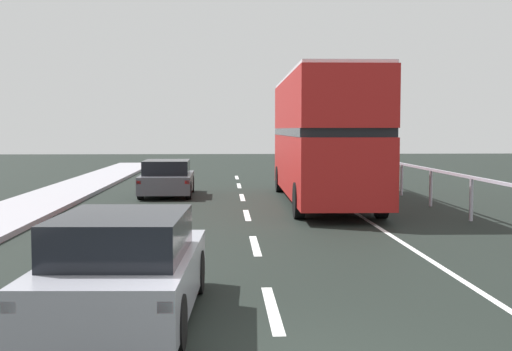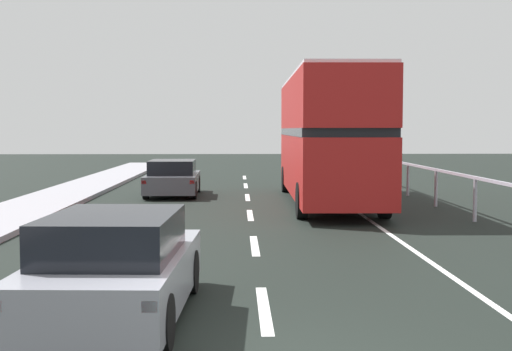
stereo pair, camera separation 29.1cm
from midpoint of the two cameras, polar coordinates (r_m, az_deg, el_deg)
name	(u,v)px [view 2 (the right image)]	position (r m, az deg, el deg)	size (l,w,h in m)	color
lane_paint_markings	(339,237)	(15.45, 7.62, -5.19)	(3.34, 46.00, 0.01)	silver
bridge_side_railing	(501,191)	(17.07, 20.59, -1.28)	(0.10, 42.00, 1.21)	#B3AEBF
double_decker_bus_red	(327,135)	(22.23, 6.43, 3.41)	(2.69, 10.91, 4.19)	#AB1B19
hatchback_car_near	(116,268)	(8.87, -10.86, -7.70)	(1.94, 4.13, 1.38)	gray
sedan_car_ahead	(173,178)	(24.92, -6.74, -0.24)	(1.91, 4.07, 1.32)	#494C53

